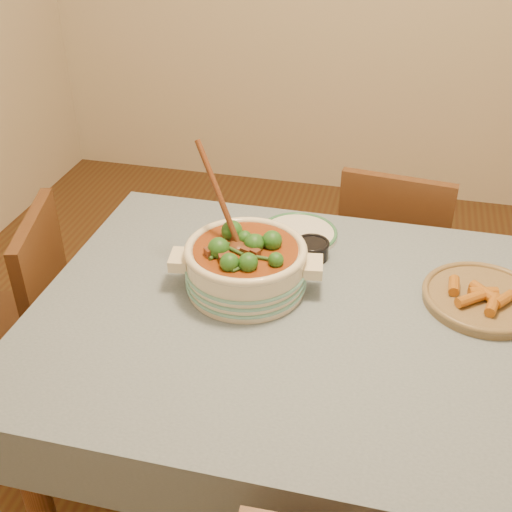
{
  "coord_description": "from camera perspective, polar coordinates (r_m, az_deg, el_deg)",
  "views": [
    {
      "loc": [
        0.06,
        -1.31,
        1.79
      ],
      "look_at": [
        -0.28,
        0.07,
        0.87
      ],
      "focal_mm": 45.0,
      "sensor_mm": 36.0,
      "label": 1
    }
  ],
  "objects": [
    {
      "name": "chair_far",
      "position": [
        2.49,
        12.02,
        0.29
      ],
      "size": [
        0.43,
        0.43,
        0.84
      ],
      "rotation": [
        0.0,
        0.0,
        3.03
      ],
      "color": "brown",
      "rests_on": "floor"
    },
    {
      "name": "floor",
      "position": [
        2.22,
        6.96,
        -21.17
      ],
      "size": [
        4.5,
        4.5,
        0.0
      ],
      "primitive_type": "plane",
      "color": "#4E2B16",
      "rests_on": "ground"
    },
    {
      "name": "chair_left",
      "position": [
        2.24,
        -20.23,
        -5.08
      ],
      "size": [
        0.49,
        0.49,
        0.85
      ],
      "rotation": [
        0.0,
        0.0,
        -1.3
      ],
      "color": "brown",
      "rests_on": "floor"
    },
    {
      "name": "fried_plate",
      "position": [
        1.8,
        19.54,
        -3.38
      ],
      "size": [
        0.32,
        0.32,
        0.05
      ],
      "rotation": [
        0.0,
        0.0,
        0.0
      ],
      "color": "#8E744E",
      "rests_on": "dining_table"
    },
    {
      "name": "dining_table",
      "position": [
        1.73,
        8.43,
        -8.13
      ],
      "size": [
        1.68,
        1.08,
        0.76
      ],
      "color": "brown",
      "rests_on": "floor"
    },
    {
      "name": "condiment_bowl",
      "position": [
        1.89,
        5.0,
        0.66
      ],
      "size": [
        0.12,
        0.12,
        0.05
      ],
      "rotation": [
        0.0,
        0.0,
        -0.23
      ],
      "color": "black",
      "rests_on": "dining_table"
    },
    {
      "name": "stew_casserole",
      "position": [
        1.72,
        -0.92,
        -0.6
      ],
      "size": [
        0.42,
        0.36,
        0.39
      ],
      "rotation": [
        0.0,
        0.0,
        0.14
      ],
      "color": "#F0E3C9",
      "rests_on": "dining_table"
    },
    {
      "name": "white_plate",
      "position": [
        1.99,
        3.78,
        2.03
      ],
      "size": [
        0.29,
        0.29,
        0.02
      ],
      "rotation": [
        0.0,
        0.0,
        -0.22
      ],
      "color": "white",
      "rests_on": "dining_table"
    }
  ]
}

